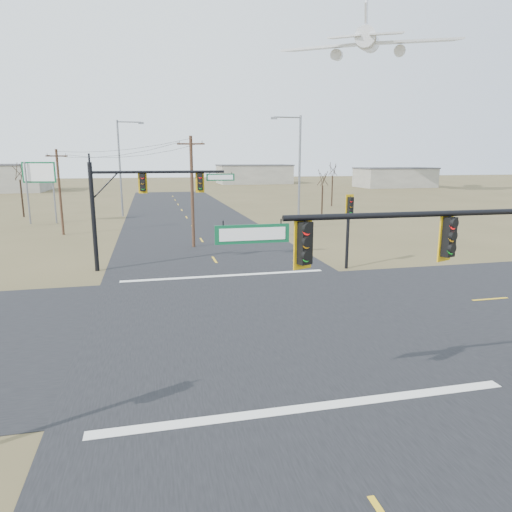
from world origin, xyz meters
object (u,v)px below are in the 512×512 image
at_px(mast_arm_near, 443,251).
at_px(bare_tree_d, 333,169).
at_px(pedestal_signal_ne, 349,215).
at_px(streetlight_c, 122,163).
at_px(utility_pole_far, 60,190).
at_px(utility_pole_near, 192,190).
at_px(highway_sign, 40,181).
at_px(mast_arm_far, 145,192).
at_px(bare_tree_c, 323,178).
at_px(streetlight_a, 297,166).
at_px(bare_tree_b, 19,171).

height_order(mast_arm_near, bare_tree_d, bare_tree_d).
bearing_deg(pedestal_signal_ne, streetlight_c, 104.31).
height_order(mast_arm_near, pedestal_signal_ne, mast_arm_near).
height_order(mast_arm_near, utility_pole_far, utility_pole_far).
bearing_deg(streetlight_c, utility_pole_near, -76.95).
distance_m(utility_pole_near, highway_sign, 22.37).
xyz_separation_m(mast_arm_far, bare_tree_c, (20.64, 23.27, -0.19)).
distance_m(bare_tree_c, bare_tree_d, 12.41).
bearing_deg(streetlight_a, utility_pole_far, -164.16).
height_order(mast_arm_far, utility_pole_far, utility_pole_far).
bearing_deg(bare_tree_c, highway_sign, 179.49).
bearing_deg(mast_arm_far, utility_pole_near, 72.57).
distance_m(mast_arm_near, utility_pole_far, 37.09).
bearing_deg(utility_pole_near, highway_sign, 130.23).
relative_size(mast_arm_near, pedestal_signal_ne, 2.20).
distance_m(bare_tree_b, bare_tree_d, 41.16).
relative_size(highway_sign, bare_tree_c, 1.11).
distance_m(mast_arm_near, bare_tree_d, 55.98).
xyz_separation_m(bare_tree_b, bare_tree_d, (40.98, 3.89, -0.03)).
xyz_separation_m(mast_arm_near, streetlight_c, (-10.58, 46.88, 1.94)).
relative_size(highway_sign, bare_tree_b, 0.96).
height_order(mast_arm_near, bare_tree_b, bare_tree_b).
bearing_deg(highway_sign, mast_arm_near, -54.86).
bearing_deg(mast_arm_far, mast_arm_near, -56.47).
relative_size(streetlight_c, bare_tree_d, 1.69).
bearing_deg(streetlight_c, highway_sign, -152.72).
distance_m(mast_arm_far, streetlight_c, 28.50).
relative_size(mast_arm_near, streetlight_c, 0.92).
xyz_separation_m(pedestal_signal_ne, highway_sign, (-23.19, 26.56, 1.18)).
relative_size(streetlight_c, bare_tree_b, 1.67).
bearing_deg(bare_tree_b, pedestal_signal_ne, -51.23).
relative_size(mast_arm_near, bare_tree_d, 1.55).
distance_m(streetlight_c, bare_tree_c, 24.03).
bearing_deg(mast_arm_far, utility_pole_far, 127.31).
distance_m(pedestal_signal_ne, bare_tree_c, 27.62).
distance_m(utility_pole_near, bare_tree_c, 24.02).
height_order(highway_sign, streetlight_a, streetlight_a).
distance_m(streetlight_a, bare_tree_b, 33.23).
distance_m(utility_pole_far, bare_tree_c, 29.37).
bearing_deg(utility_pole_near, bare_tree_c, 44.37).
relative_size(utility_pole_near, bare_tree_b, 1.26).
bearing_deg(bare_tree_c, mast_arm_near, -107.07).
height_order(mast_arm_near, streetlight_c, streetlight_c).
bearing_deg(streetlight_a, streetlight_c, 159.06).
bearing_deg(mast_arm_near, mast_arm_far, 91.30).
bearing_deg(utility_pole_far, bare_tree_c, 15.98).
height_order(utility_pole_far, bare_tree_b, utility_pole_far).
height_order(highway_sign, streetlight_c, streetlight_c).
distance_m(highway_sign, streetlight_c, 9.64).
distance_m(streetlight_c, bare_tree_d, 29.81).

